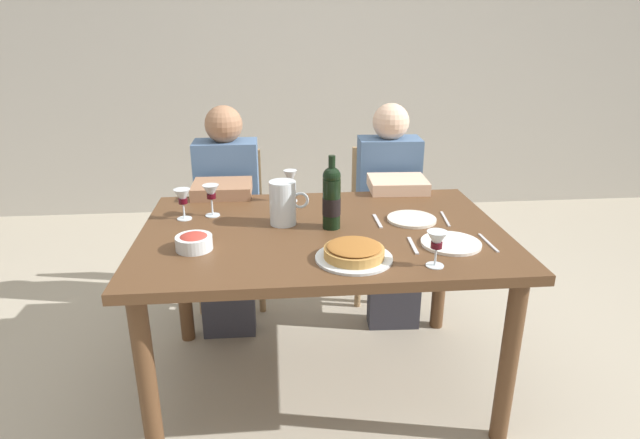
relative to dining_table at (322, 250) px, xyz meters
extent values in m
plane|color=#B2A893|center=(0.00, 0.00, -0.67)|extent=(8.00, 8.00, 0.00)
cube|color=#B2ADA3|center=(0.00, 2.51, 0.73)|extent=(8.00, 0.10, 2.80)
cube|color=brown|center=(0.00, 0.00, 0.07)|extent=(1.50, 1.00, 0.04)
cylinder|color=brown|center=(-0.67, -0.42, -0.31)|extent=(0.07, 0.07, 0.72)
cylinder|color=brown|center=(0.67, -0.42, -0.31)|extent=(0.07, 0.07, 0.72)
cylinder|color=brown|center=(-0.67, 0.42, -0.31)|extent=(0.07, 0.07, 0.72)
cylinder|color=brown|center=(0.67, 0.42, -0.31)|extent=(0.07, 0.07, 0.72)
cylinder|color=black|center=(0.04, 0.02, 0.20)|extent=(0.07, 0.07, 0.21)
sphere|color=black|center=(0.04, 0.02, 0.32)|extent=(0.07, 0.07, 0.07)
cylinder|color=black|center=(0.04, 0.02, 0.36)|extent=(0.03, 0.03, 0.08)
cylinder|color=black|center=(0.04, 0.02, 0.19)|extent=(0.08, 0.08, 0.07)
cylinder|color=silver|center=(-0.16, 0.08, 0.19)|extent=(0.11, 0.11, 0.19)
cylinder|color=silver|center=(-0.16, 0.08, 0.15)|extent=(0.10, 0.10, 0.11)
torus|color=silver|center=(-0.09, 0.08, 0.20)|extent=(0.07, 0.01, 0.07)
cylinder|color=silver|center=(0.09, -0.30, 0.10)|extent=(0.28, 0.28, 0.01)
cylinder|color=#C18E47|center=(0.09, -0.30, 0.12)|extent=(0.22, 0.22, 0.03)
ellipsoid|color=#9E6028|center=(0.09, -0.30, 0.14)|extent=(0.20, 0.20, 0.02)
cylinder|color=silver|center=(-0.50, -0.16, 0.12)|extent=(0.14, 0.14, 0.05)
ellipsoid|color=#B2382D|center=(-0.50, -0.16, 0.14)|extent=(0.11, 0.11, 0.04)
cylinder|color=silver|center=(-0.12, 0.38, 0.09)|extent=(0.06, 0.06, 0.00)
cylinder|color=silver|center=(-0.12, 0.38, 0.13)|extent=(0.01, 0.01, 0.07)
cone|color=silver|center=(-0.12, 0.38, 0.21)|extent=(0.06, 0.06, 0.08)
cylinder|color=silver|center=(0.36, -0.39, 0.09)|extent=(0.06, 0.06, 0.00)
cylinder|color=silver|center=(0.36, -0.39, 0.13)|extent=(0.01, 0.01, 0.06)
cone|color=silver|center=(0.36, -0.39, 0.19)|extent=(0.07, 0.07, 0.06)
cylinder|color=#470A14|center=(0.36, -0.39, 0.17)|extent=(0.04, 0.04, 0.02)
cylinder|color=silver|center=(-0.59, 0.18, 0.09)|extent=(0.06, 0.06, 0.00)
cylinder|color=silver|center=(-0.59, 0.18, 0.13)|extent=(0.01, 0.01, 0.07)
cone|color=silver|center=(-0.59, 0.18, 0.20)|extent=(0.07, 0.07, 0.07)
cylinder|color=#470A14|center=(-0.59, 0.18, 0.18)|extent=(0.04, 0.04, 0.02)
cylinder|color=silver|center=(-0.47, 0.21, 0.09)|extent=(0.06, 0.06, 0.00)
cylinder|color=silver|center=(-0.47, 0.21, 0.13)|extent=(0.01, 0.01, 0.07)
cone|color=silver|center=(-0.47, 0.21, 0.20)|extent=(0.07, 0.07, 0.06)
cylinder|color=#470A14|center=(-0.47, 0.21, 0.18)|extent=(0.04, 0.04, 0.02)
cylinder|color=silver|center=(0.40, 0.07, 0.10)|extent=(0.21, 0.21, 0.01)
cylinder|color=white|center=(0.48, -0.21, 0.10)|extent=(0.23, 0.23, 0.01)
cube|color=silver|center=(0.25, 0.07, 0.09)|extent=(0.01, 0.16, 0.00)
cube|color=silver|center=(0.55, 0.07, 0.09)|extent=(0.03, 0.18, 0.00)
cube|color=silver|center=(0.63, -0.21, 0.09)|extent=(0.01, 0.18, 0.00)
cube|color=silver|center=(0.33, -0.21, 0.09)|extent=(0.02, 0.16, 0.00)
cube|color=#9E7A51|center=(-0.45, 0.84, -0.21)|extent=(0.40, 0.40, 0.02)
cube|color=#9E7A51|center=(-0.45, 1.02, 0.00)|extent=(0.36, 0.03, 0.40)
cylinder|color=#9E7A51|center=(-0.62, 0.67, -0.44)|extent=(0.04, 0.04, 0.45)
cylinder|color=#9E7A51|center=(-0.28, 0.67, -0.44)|extent=(0.04, 0.04, 0.45)
cylinder|color=#9E7A51|center=(-0.62, 1.01, -0.44)|extent=(0.04, 0.04, 0.45)
cylinder|color=#9E7A51|center=(-0.28, 1.01, -0.44)|extent=(0.04, 0.04, 0.45)
cube|color=#4C6B93|center=(-0.45, 0.80, 0.05)|extent=(0.34, 0.20, 0.50)
sphere|color=#9E7051|center=(-0.45, 0.80, 0.39)|extent=(0.20, 0.20, 0.20)
cube|color=#33333D|center=(-0.45, 0.61, -0.20)|extent=(0.31, 0.38, 0.14)
cube|color=#33333D|center=(-0.45, 0.46, -0.47)|extent=(0.27, 0.12, 0.40)
cube|color=#9E7051|center=(-0.45, 0.52, 0.12)|extent=(0.29, 0.24, 0.06)
cube|color=#9E7A51|center=(0.45, 0.83, -0.21)|extent=(0.42, 0.42, 0.02)
cube|color=#9E7A51|center=(0.46, 1.02, 0.00)|extent=(0.36, 0.05, 0.40)
cylinder|color=#9E7A51|center=(0.27, 0.67, -0.44)|extent=(0.04, 0.04, 0.45)
cylinder|color=#9E7A51|center=(0.61, 0.66, -0.44)|extent=(0.04, 0.04, 0.45)
cylinder|color=#9E7A51|center=(0.29, 1.01, -0.44)|extent=(0.04, 0.04, 0.45)
cylinder|color=#9E7A51|center=(0.63, 1.00, -0.44)|extent=(0.04, 0.04, 0.45)
cube|color=#4C6B93|center=(0.45, 0.79, 0.05)|extent=(0.35, 0.22, 0.50)
sphere|color=beige|center=(0.45, 0.79, 0.39)|extent=(0.20, 0.20, 0.20)
cube|color=#33333D|center=(0.44, 0.61, -0.20)|extent=(0.32, 0.39, 0.14)
cube|color=#33333D|center=(0.43, 0.46, -0.47)|extent=(0.28, 0.13, 0.40)
cube|color=beige|center=(0.44, 0.52, 0.12)|extent=(0.30, 0.25, 0.06)
camera|label=1|loc=(-0.20, -2.03, 0.90)|focal=29.67mm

